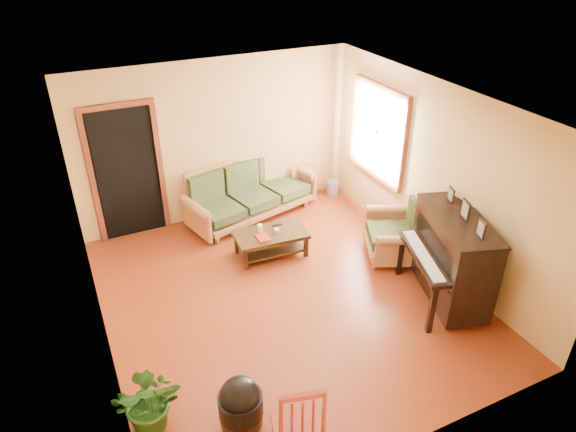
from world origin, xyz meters
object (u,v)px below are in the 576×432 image
red_chair (298,414)px  ceramic_crock (333,188)px  footstool (241,407)px  armchair (394,229)px  sofa (252,192)px  potted_plant (150,400)px  coffee_table (271,244)px  piano (452,260)px

red_chair → ceramic_crock: size_ratio=3.53×
footstool → ceramic_crock: 5.02m
armchair → ceramic_crock: (0.17, 2.06, -0.32)m
sofa → footstool: (-1.63, -3.74, -0.26)m
sofa → red_chair: bearing=-120.9°
armchair → potted_plant: armchair is taller
coffee_table → piano: (1.67, -1.91, 0.42)m
sofa → piano: bearing=-78.4°
red_chair → coffee_table: bearing=84.9°
coffee_table → armchair: (1.61, -0.79, 0.27)m
footstool → potted_plant: (-0.79, 0.34, 0.15)m
footstool → potted_plant: bearing=156.8°
armchair → footstool: size_ratio=2.06×
sofa → red_chair: (-1.26, -4.23, 0.00)m
sofa → ceramic_crock: (1.60, 0.10, -0.34)m
red_chair → piano: bearing=37.1°
piano → red_chair: (-2.76, -1.15, -0.14)m
sofa → footstool: 4.09m
coffee_table → potted_plant: size_ratio=1.46×
sofa → coffee_table: sofa is taller
coffee_table → armchair: size_ratio=1.14×
footstool → coffee_table: bearing=60.4°
coffee_table → red_chair: 3.26m
armchair → footstool: bearing=-125.5°
sofa → ceramic_crock: 1.64m
potted_plant → red_chair: bearing=-35.6°
coffee_table → armchair: bearing=-26.3°
sofa → coffee_table: 1.22m
piano → footstool: piano is taller
ceramic_crock → red_chair: bearing=-123.5°
sofa → piano: piano is taller
coffee_table → footstool: size_ratio=2.35×
potted_plant → sofa: bearing=54.5°
armchair → footstool: (-3.07, -1.78, -0.25)m
ceramic_crock → footstool: bearing=-130.2°
sofa → ceramic_crock: sofa is taller
sofa → piano: size_ratio=1.59×
piano → ceramic_crock: piano is taller
armchair → red_chair: red_chair is taller
coffee_table → footstool: footstool is taller
sofa → armchair: (1.43, -1.96, -0.01)m
armchair → red_chair: size_ratio=0.97×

